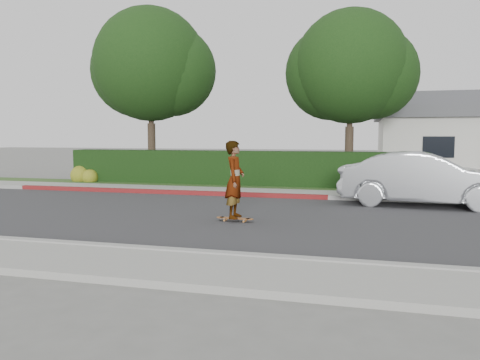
% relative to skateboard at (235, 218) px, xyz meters
% --- Properties ---
extents(ground, '(120.00, 120.00, 0.00)m').
position_rel_skateboard_xyz_m(ground, '(0.95, 0.57, -0.08)').
color(ground, slate).
rests_on(ground, ground).
extents(road, '(60.00, 8.00, 0.01)m').
position_rel_skateboard_xyz_m(road, '(0.95, 0.57, -0.08)').
color(road, '#2D2D30').
rests_on(road, ground).
extents(curb_near, '(60.00, 0.20, 0.15)m').
position_rel_skateboard_xyz_m(curb_near, '(0.95, -3.53, -0.01)').
color(curb_near, '#9E9E99').
rests_on(curb_near, ground).
extents(sidewalk_near, '(60.00, 1.60, 0.12)m').
position_rel_skateboard_xyz_m(sidewalk_near, '(0.95, -4.43, -0.02)').
color(sidewalk_near, gray).
rests_on(sidewalk_near, ground).
extents(curb_far, '(60.00, 0.20, 0.15)m').
position_rel_skateboard_xyz_m(curb_far, '(0.95, 4.67, -0.01)').
color(curb_far, '#9E9E99').
rests_on(curb_far, ground).
extents(curb_red_section, '(12.00, 0.21, 0.15)m').
position_rel_skateboard_xyz_m(curb_red_section, '(-4.05, 4.67, -0.01)').
color(curb_red_section, maroon).
rests_on(curb_red_section, ground).
extents(sidewalk_far, '(60.00, 1.60, 0.12)m').
position_rel_skateboard_xyz_m(sidewalk_far, '(0.95, 5.57, -0.02)').
color(sidewalk_far, gray).
rests_on(sidewalk_far, ground).
extents(planting_strip, '(60.00, 1.60, 0.10)m').
position_rel_skateboard_xyz_m(planting_strip, '(0.95, 7.17, -0.03)').
color(planting_strip, '#2D4C1E').
rests_on(planting_strip, ground).
extents(hedge, '(15.00, 1.00, 1.50)m').
position_rel_skateboard_xyz_m(hedge, '(-2.05, 7.77, 0.67)').
color(hedge, black).
rests_on(hedge, ground).
extents(flowering_shrub, '(1.40, 1.00, 0.90)m').
position_rel_skateboard_xyz_m(flowering_shrub, '(-9.06, 7.31, 0.25)').
color(flowering_shrub, '#2D4C19').
rests_on(flowering_shrub, ground).
extents(tree_left, '(5.99, 5.21, 8.00)m').
position_rel_skateboard_xyz_m(tree_left, '(-6.56, 9.26, 5.18)').
color(tree_left, '#33261C').
rests_on(tree_left, ground).
extents(tree_center, '(5.66, 4.84, 7.44)m').
position_rel_skateboard_xyz_m(tree_center, '(2.44, 9.76, 4.82)').
color(tree_center, '#33261C').
rests_on(tree_center, ground).
extents(house, '(10.60, 8.60, 4.30)m').
position_rel_skateboard_xyz_m(house, '(8.95, 16.57, 2.01)').
color(house, beige).
rests_on(house, ground).
extents(skateboard, '(0.97, 0.25, 0.09)m').
position_rel_skateboard_xyz_m(skateboard, '(0.00, 0.00, 0.00)').
color(skateboard, '#B67032').
rests_on(skateboard, ground).
extents(skateboarder, '(0.48, 0.71, 1.92)m').
position_rel_skateboard_xyz_m(skateboarder, '(0.00, 0.00, 0.97)').
color(skateboarder, white).
rests_on(skateboarder, skateboard).
extents(car_silver, '(5.15, 2.21, 1.65)m').
position_rel_skateboard_xyz_m(car_silver, '(4.86, 3.96, 0.74)').
color(car_silver, silver).
rests_on(car_silver, ground).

